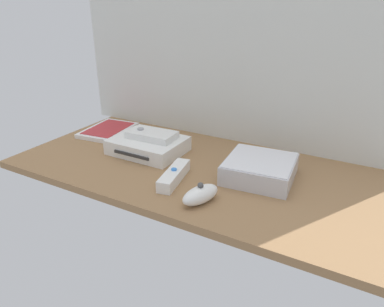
{
  "coord_description": "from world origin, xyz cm",
  "views": [
    {
      "loc": [
        43.2,
        -77.13,
        42.85
      ],
      "look_at": [
        0.0,
        0.0,
        4.0
      ],
      "focal_mm": 33.13,
      "sensor_mm": 36.0,
      "label": 1
    }
  ],
  "objects_px": {
    "remote_wand": "(174,175)",
    "remote_classic_pad": "(152,135)",
    "game_console": "(148,145)",
    "game_case": "(108,130)",
    "mini_computer": "(260,169)",
    "remote_nunchuk": "(200,195)"
  },
  "relations": [
    {
      "from": "game_case",
      "to": "remote_wand",
      "type": "distance_m",
      "value": 0.43
    },
    {
      "from": "mini_computer",
      "to": "remote_classic_pad",
      "type": "relative_size",
      "value": 1.26
    },
    {
      "from": "game_case",
      "to": "remote_wand",
      "type": "relative_size",
      "value": 1.34
    },
    {
      "from": "remote_wand",
      "to": "remote_nunchuk",
      "type": "distance_m",
      "value": 0.12
    },
    {
      "from": "remote_classic_pad",
      "to": "game_case",
      "type": "bearing_deg",
      "value": 162.5
    },
    {
      "from": "game_console",
      "to": "remote_classic_pad",
      "type": "relative_size",
      "value": 1.43
    },
    {
      "from": "game_console",
      "to": "mini_computer",
      "type": "bearing_deg",
      "value": 0.2
    },
    {
      "from": "game_case",
      "to": "mini_computer",
      "type": "bearing_deg",
      "value": -13.42
    },
    {
      "from": "game_console",
      "to": "remote_wand",
      "type": "height_order",
      "value": "game_console"
    },
    {
      "from": "mini_computer",
      "to": "game_case",
      "type": "height_order",
      "value": "mini_computer"
    },
    {
      "from": "mini_computer",
      "to": "game_case",
      "type": "xyz_separation_m",
      "value": [
        -0.57,
        0.07,
        -0.02
      ]
    },
    {
      "from": "mini_computer",
      "to": "remote_classic_pad",
      "type": "bearing_deg",
      "value": 178.59
    },
    {
      "from": "remote_classic_pad",
      "to": "mini_computer",
      "type": "bearing_deg",
      "value": -3.67
    },
    {
      "from": "game_case",
      "to": "remote_classic_pad",
      "type": "xyz_separation_m",
      "value": [
        0.23,
        -0.06,
        0.05
      ]
    },
    {
      "from": "game_console",
      "to": "game_case",
      "type": "bearing_deg",
      "value": 161.38
    },
    {
      "from": "game_console",
      "to": "mini_computer",
      "type": "relative_size",
      "value": 1.14
    },
    {
      "from": "mini_computer",
      "to": "game_case",
      "type": "distance_m",
      "value": 0.58
    },
    {
      "from": "game_console",
      "to": "remote_classic_pad",
      "type": "distance_m",
      "value": 0.03
    },
    {
      "from": "game_console",
      "to": "game_case",
      "type": "distance_m",
      "value": 0.24
    },
    {
      "from": "mini_computer",
      "to": "remote_nunchuk",
      "type": "distance_m",
      "value": 0.2
    },
    {
      "from": "game_console",
      "to": "remote_wand",
      "type": "bearing_deg",
      "value": -35.67
    },
    {
      "from": "remote_wand",
      "to": "remote_classic_pad",
      "type": "bearing_deg",
      "value": 130.13
    }
  ]
}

